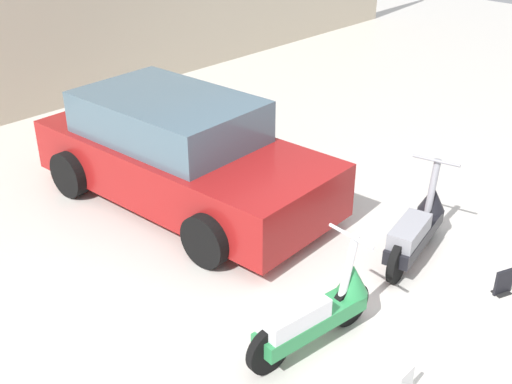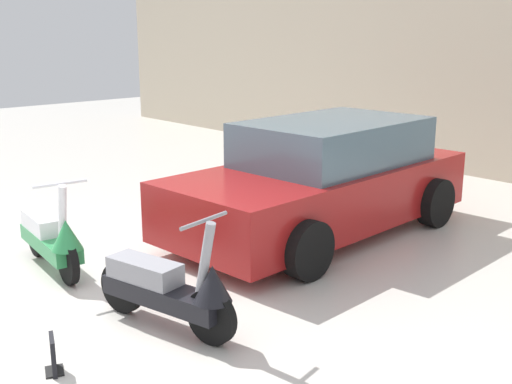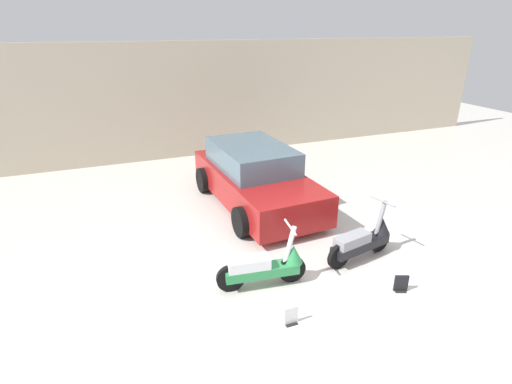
{
  "view_description": "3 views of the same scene",
  "coord_description": "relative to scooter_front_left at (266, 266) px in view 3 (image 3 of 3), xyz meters",
  "views": [
    {
      "loc": [
        -4.38,
        -2.23,
        3.7
      ],
      "look_at": [
        -0.25,
        1.7,
        0.71
      ],
      "focal_mm": 45.0,
      "sensor_mm": 36.0,
      "label": 1
    },
    {
      "loc": [
        4.65,
        -2.14,
        2.27
      ],
      "look_at": [
        0.34,
        1.81,
        0.77
      ],
      "focal_mm": 45.0,
      "sensor_mm": 36.0,
      "label": 2
    },
    {
      "loc": [
        -2.88,
        -4.21,
        3.59
      ],
      "look_at": [
        -0.4,
        2.1,
        0.74
      ],
      "focal_mm": 28.0,
      "sensor_mm": 36.0,
      "label": 3
    }
  ],
  "objects": [
    {
      "name": "ground_plane",
      "position": [
        0.93,
        -0.35,
        -0.33
      ],
      "size": [
        28.0,
        28.0,
        0.0
      ],
      "primitive_type": "plane",
      "color": "silver"
    },
    {
      "name": "wall_back",
      "position": [
        0.93,
        6.72,
        1.27
      ],
      "size": [
        19.6,
        0.12,
        3.2
      ],
      "primitive_type": "cube",
      "color": "beige",
      "rests_on": "ground_plane"
    },
    {
      "name": "scooter_front_left",
      "position": [
        0.0,
        0.0,
        0.0
      ],
      "size": [
        1.35,
        0.49,
        0.94
      ],
      "rotation": [
        0.0,
        0.0,
        -0.12
      ],
      "color": "black",
      "rests_on": "ground_plane"
    },
    {
      "name": "scooter_front_right",
      "position": [
        1.78,
        0.11,
        0.0
      ],
      "size": [
        1.36,
        0.57,
        0.96
      ],
      "rotation": [
        0.0,
        0.0,
        0.2
      ],
      "color": "black",
      "rests_on": "ground_plane"
    },
    {
      "name": "car_rear_left",
      "position": [
        0.92,
        2.81,
        0.27
      ],
      "size": [
        1.95,
        3.81,
        1.27
      ],
      "rotation": [
        0.0,
        0.0,
        -1.52
      ],
      "color": "maroon",
      "rests_on": "ground_plane"
    },
    {
      "name": "placard_near_left_scooter",
      "position": [
        -0.02,
        -0.89,
        -0.22
      ],
      "size": [
        0.2,
        0.12,
        0.26
      ],
      "rotation": [
        0.0,
        0.0,
        0.01
      ],
      "color": "black",
      "rests_on": "ground_plane"
    },
    {
      "name": "placard_near_right_scooter",
      "position": [
        1.77,
        -0.85,
        -0.22
      ],
      "size": [
        0.2,
        0.17,
        0.26
      ],
      "rotation": [
        0.0,
        0.0,
        -0.39
      ],
      "color": "black",
      "rests_on": "ground_plane"
    }
  ]
}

